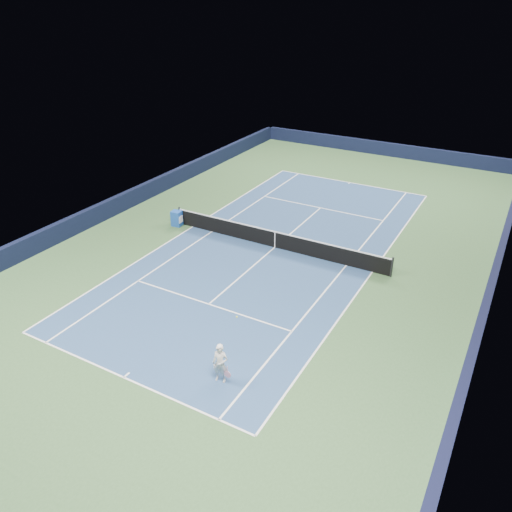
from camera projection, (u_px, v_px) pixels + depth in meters
The scene contains 19 objects.
ground at pixel (275, 247), 27.21m from camera, with size 40.00×40.00×0.00m, color #32532D.
wall_far at pixel (383, 149), 42.19m from camera, with size 22.00×0.35×1.10m, color black.
wall_right at pixel (490, 291), 22.27m from camera, with size 0.35×40.00×1.10m, color black.
wall_left at pixel (124, 202), 31.63m from camera, with size 0.35×40.00×1.10m, color black.
court_surface at pixel (275, 247), 27.21m from camera, with size 10.97×23.77×0.01m, color navy.
baseline_far at pixel (350, 183), 36.34m from camera, with size 10.97×0.08×0.00m, color white.
baseline_near at pixel (124, 377), 18.07m from camera, with size 10.97×0.08×0.00m, color white.
sideline_doubles_right at pixel (372, 272), 24.84m from camera, with size 0.08×23.77×0.00m, color white.
sideline_doubles_left at pixel (193, 227), 29.58m from camera, with size 0.08×23.77×0.00m, color white.
sideline_singles_right at pixel (346, 265), 25.43m from camera, with size 0.08×23.77×0.00m, color white.
sideline_singles_left at pixel (212, 231), 28.99m from camera, with size 0.08×23.77×0.00m, color white.
service_line_far at pixel (321, 208), 32.13m from camera, with size 8.23×0.08×0.00m, color white.
service_line_near at pixel (209, 304), 22.29m from camera, with size 8.23×0.08×0.00m, color white.
center_service_line at pixel (275, 247), 27.21m from camera, with size 0.08×12.80×0.00m, color white.
center_mark_far at pixel (349, 183), 36.22m from camera, with size 0.08×0.30×0.00m, color white.
center_mark_near at pixel (127, 375), 18.19m from camera, with size 0.08×0.30×0.00m, color white.
tennis_net at pixel (275, 239), 26.97m from camera, with size 12.90×0.10×1.07m.
sponsor_cube at pixel (177, 218), 29.53m from camera, with size 0.63×0.58×0.92m.
tennis_player at pixel (220, 363), 17.58m from camera, with size 0.78×1.27×2.23m.
Camera 1 is at (10.98, -21.61, 12.42)m, focal length 35.00 mm.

